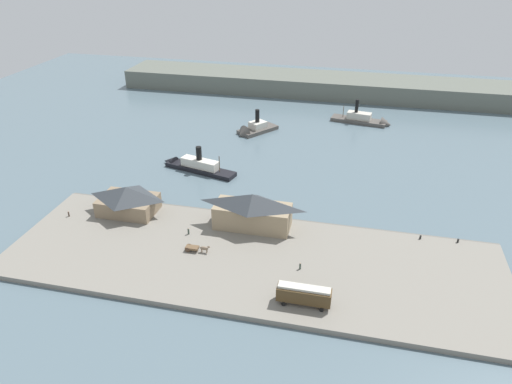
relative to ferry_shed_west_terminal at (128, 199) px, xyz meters
name	(u,v)px	position (x,y,z in m)	size (l,w,h in m)	color
ground_plane	(270,213)	(35.24, 9.60, -4.88)	(320.00, 320.00, 0.00)	slate
quay_promenade	(251,260)	(35.24, -12.40, -4.28)	(110.00, 36.00, 1.20)	gray
seawall_edge	(268,218)	(35.24, 6.00, -4.38)	(110.00, 0.80, 1.00)	#666159
ferry_shed_west_terminal	(128,199)	(0.00, 0.00, 0.00)	(14.48, 9.97, 7.25)	#847056
ferry_shed_central_terminal	(252,210)	(32.64, 0.38, 0.87)	(18.74, 7.89, 8.96)	#998466
street_tram	(304,294)	(48.71, -24.56, -1.20)	(10.44, 2.92, 4.24)	#4C381E
horse_cart	(196,248)	(22.72, -12.64, -2.76)	(5.80, 1.68, 1.87)	brown
pedestrian_near_cart	(300,266)	(46.47, -13.79, -2.94)	(0.40, 0.40, 1.62)	#3D4C42
pedestrian_by_tram	(69,214)	(-13.88, -5.55, -2.98)	(0.38, 0.38, 1.54)	#4C3D33
pedestrian_standing_center	(188,231)	(18.56, -6.40, -2.91)	(0.42, 0.42, 1.70)	#3D4C42
mooring_post_center_west	(420,237)	(72.34, 4.01, -3.23)	(0.44, 0.44, 0.90)	black
mooring_post_center_east	(458,241)	(80.75, 4.49, -3.23)	(0.44, 0.44, 0.90)	black
ferry_departing_north	(253,130)	(17.52, 64.29, -3.62)	(14.72, 16.89, 10.82)	#514C47
ferry_mid_harbor	(366,120)	(57.80, 84.06, -3.58)	(23.47, 9.34, 10.88)	#514C47
ferry_approaching_west	(193,165)	(6.73, 29.96, -3.41)	(25.61, 10.58, 9.50)	black
far_headland	(319,85)	(35.24, 119.60, -0.88)	(180.00, 24.00, 8.00)	#60665B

